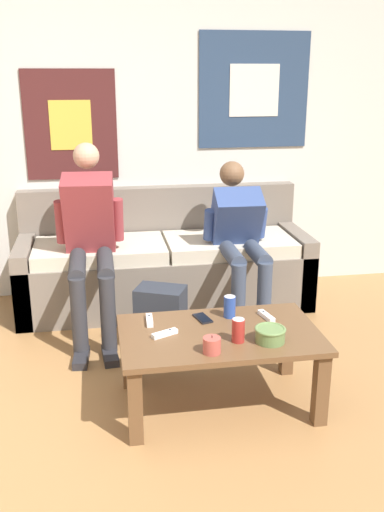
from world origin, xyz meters
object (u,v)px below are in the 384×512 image
couch (165,266)px  drink_can_red (238,330)px  ceramic_bowl (270,334)px  pillar_candle (212,345)px  cell_phone (203,318)px  game_controller_far_center (150,320)px  game_controller_near_left (266,316)px  game_controller_near_right (165,334)px  coffee_table (220,345)px  drink_can_blue (230,307)px  person_seated_teen (240,236)px  person_seated_adult (90,234)px  backpack (160,320)px

couch → drink_can_red: bearing=-83.5°
couch → ceramic_bowl: size_ratio=13.69×
pillar_candle → cell_phone: bearing=85.8°
game_controller_far_center → ceramic_bowl: bearing=-30.0°
game_controller_near_left → game_controller_near_right: same height
pillar_candle → coffee_table: bearing=68.3°
drink_can_blue → game_controller_near_left: 0.21m
game_controller_near_left → person_seated_teen: bearing=84.6°
pillar_candle → drink_can_blue: size_ratio=0.75×
person_seated_adult → backpack: bearing=-43.3°
coffee_table → cell_phone: (-0.06, 0.18, 0.08)m
person_seated_adult → drink_can_blue: size_ratio=10.29×
cell_phone → backpack: bearing=109.2°
person_seated_teen → couch: bearing=144.3°
coffee_table → person_seated_teen: person_seated_teen is taller
game_controller_far_center → drink_can_red: bearing=-36.0°
person_seated_adult → ceramic_bowl: (0.89, -1.24, -0.22)m
drink_can_blue → game_controller_near_left: drink_can_blue is taller
person_seated_teen → cell_phone: bearing=-115.2°
backpack → game_controller_near_right: (-0.05, -0.69, 0.24)m
ceramic_bowl → drink_can_red: bearing=169.7°
person_seated_teen → drink_can_blue: person_seated_teen is taller
pillar_candle → drink_can_red: bearing=32.2°
ceramic_bowl → drink_can_blue: 0.36m
game_controller_far_center → person_seated_adult: bearing=108.8°
person_seated_adult → game_controller_far_center: size_ratio=8.77×
drink_can_red → game_controller_near_right: bearing=160.5°
coffee_table → drink_can_red: drink_can_red is taller
pillar_candle → drink_can_red: drink_can_red is taller
couch → person_seated_adult: 0.78m
drink_can_blue → game_controller_near_right: (-0.39, -0.18, -0.05)m
couch → ceramic_bowl: couch is taller
ceramic_bowl → game_controller_near_right: size_ratio=1.10×
backpack → drink_can_blue: drink_can_blue is taller
person_seated_adult → game_controller_far_center: person_seated_adult is taller
couch → game_controller_near_right: bearing=-96.9°
drink_can_red → game_controller_far_center: size_ratio=0.85×
ceramic_bowl → drink_can_red: 0.16m
couch → person_seated_adult: size_ratio=1.72×
game_controller_near_left → cell_phone: game_controller_near_left is taller
drink_can_blue → person_seated_teen: bearing=72.8°
coffee_table → ceramic_bowl: bearing=-33.2°
pillar_candle → drink_can_red: (0.16, 0.10, 0.02)m
backpack → ceramic_bowl: 1.00m
couch → drink_can_red: size_ratio=17.68×
couch → drink_can_red: couch is taller
drink_can_red → coffee_table: bearing=119.8°
coffee_table → pillar_candle: (-0.09, -0.22, 0.12)m
person_seated_adult → person_seated_teen: 1.05m
pillar_candle → drink_can_blue: (0.18, 0.40, 0.02)m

